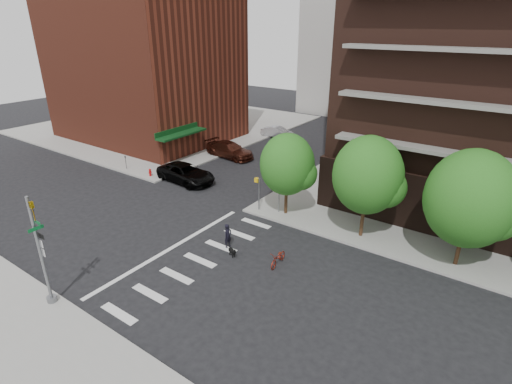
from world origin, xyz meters
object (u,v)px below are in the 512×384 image
at_px(traffic_signal, 43,260).
at_px(scooter, 278,258).
at_px(parked_car_black, 186,173).
at_px(parked_car_maroon, 230,150).
at_px(dog_walker, 228,236).
at_px(parked_car_silver, 278,132).
at_px(fire_hydrant, 150,172).

distance_m(traffic_signal, scooter, 12.72).
bearing_deg(parked_car_black, scooter, -110.79).
distance_m(parked_car_black, parked_car_maroon, 7.98).
distance_m(traffic_signal, dog_walker, 10.67).
xyz_separation_m(scooter, dog_walker, (-3.78, -0.14, 0.35)).
height_order(parked_car_black, scooter, parked_car_black).
distance_m(parked_car_maroon, parked_car_silver, 9.63).
height_order(parked_car_maroon, parked_car_silver, parked_car_maroon).
distance_m(traffic_signal, parked_car_black, 17.83).
distance_m(parked_car_black, scooter, 15.64).
relative_size(parked_car_silver, scooter, 2.37).
height_order(parked_car_maroon, scooter, parked_car_maroon).
relative_size(fire_hydrant, parked_car_maroon, 0.13).
bearing_deg(dog_walker, traffic_signal, 159.97).
height_order(parked_car_maroon, dog_walker, parked_car_maroon).
relative_size(parked_car_maroon, parked_car_silver, 1.35).
bearing_deg(parked_car_black, dog_walker, -118.78).
height_order(traffic_signal, parked_car_maroon, traffic_signal).
bearing_deg(traffic_signal, parked_car_silver, 102.81).
bearing_deg(traffic_signal, parked_car_black, 111.54).
bearing_deg(dog_walker, parked_car_black, 58.72).
bearing_deg(parked_car_maroon, fire_hydrant, 169.82).
bearing_deg(traffic_signal, parked_car_maroon, 107.60).
xyz_separation_m(traffic_signal, fire_hydrant, (-10.03, 15.29, -2.15)).
distance_m(fire_hydrant, parked_car_black, 3.73).
height_order(parked_car_silver, dog_walker, dog_walker).
bearing_deg(dog_walker, parked_car_maroon, 40.12).
distance_m(parked_car_silver, dog_walker, 26.88).
bearing_deg(parked_car_black, parked_car_silver, 8.14).
bearing_deg(fire_hydrant, parked_car_black, 18.83).
bearing_deg(parked_car_silver, parked_car_maroon, 177.44).
height_order(traffic_signal, scooter, traffic_signal).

